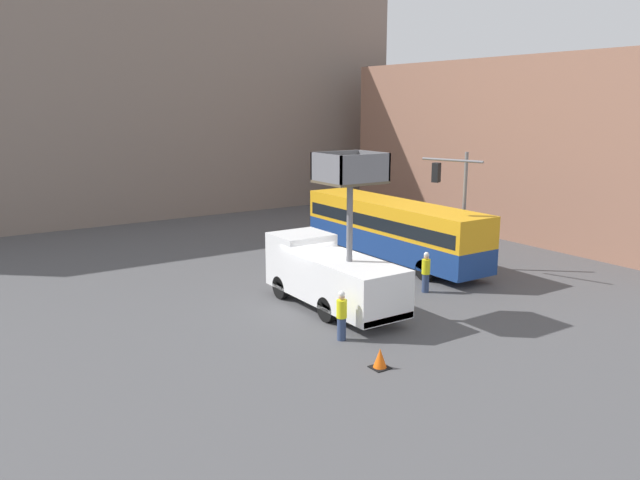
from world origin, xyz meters
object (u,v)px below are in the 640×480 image
(traffic_light_pole, at_px, (455,193))
(traffic_cone_near_truck, at_px, (380,359))
(road_worker_directing, at_px, (426,272))
(city_bus, at_px, (392,227))
(road_worker_near_truck, at_px, (342,315))
(utility_truck, at_px, (331,272))

(traffic_light_pole, distance_m, traffic_cone_near_truck, 12.96)
(road_worker_directing, distance_m, traffic_cone_near_truck, 8.73)
(city_bus, relative_size, traffic_light_pole, 2.05)
(road_worker_near_truck, distance_m, traffic_cone_near_truck, 2.76)
(traffic_light_pole, xyz_separation_m, traffic_cone_near_truck, (-10.25, -7.01, -3.72))
(road_worker_directing, height_order, traffic_cone_near_truck, road_worker_directing)
(road_worker_near_truck, bearing_deg, utility_truck, 134.06)
(utility_truck, relative_size, road_worker_directing, 3.84)
(utility_truck, xyz_separation_m, traffic_cone_near_truck, (-2.08, -5.76, -1.26))
(utility_truck, xyz_separation_m, traffic_light_pole, (8.17, 1.25, 2.46))
(traffic_light_pole, bearing_deg, city_bus, 104.46)
(city_bus, xyz_separation_m, traffic_light_pole, (0.91, -3.53, 2.14))
(road_worker_near_truck, height_order, road_worker_directing, road_worker_directing)
(utility_truck, height_order, road_worker_near_truck, utility_truck)
(road_worker_directing, bearing_deg, utility_truck, 61.70)
(city_bus, bearing_deg, road_worker_near_truck, 127.02)
(city_bus, xyz_separation_m, road_worker_near_truck, (-8.95, -7.87, -0.96))
(traffic_light_pole, height_order, road_worker_directing, traffic_light_pole)
(city_bus, bearing_deg, traffic_cone_near_truck, 134.15)
(city_bus, xyz_separation_m, traffic_cone_near_truck, (-9.34, -10.53, -1.58))
(road_worker_near_truck, bearing_deg, traffic_cone_near_truck, -25.53)
(utility_truck, relative_size, traffic_light_pole, 1.20)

